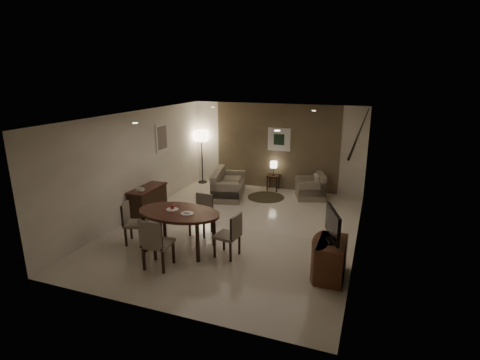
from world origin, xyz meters
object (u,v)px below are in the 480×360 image
at_px(chair_left, 136,223).
at_px(armchair, 310,186).
at_px(console_desk, 148,201).
at_px(sofa, 229,184).
at_px(dining_table, 180,230).
at_px(floor_lamp, 202,157).
at_px(chair_right, 227,235).
at_px(chair_near, 158,242).
at_px(side_table, 273,183).
at_px(chair_far, 200,215).
at_px(tv_cabinet, 331,259).

height_order(chair_left, armchair, chair_left).
distance_m(console_desk, sofa, 2.60).
bearing_deg(armchair, sofa, -92.63).
xyz_separation_m(console_desk, dining_table, (1.74, -1.45, 0.04)).
bearing_deg(floor_lamp, armchair, -5.39).
distance_m(console_desk, chair_right, 3.14).
xyz_separation_m(console_desk, chair_near, (1.74, -2.28, 0.13)).
relative_size(console_desk, dining_table, 0.67).
relative_size(chair_near, sofa, 0.62).
bearing_deg(side_table, console_desk, -127.47).
xyz_separation_m(console_desk, chair_right, (2.81, -1.41, 0.09)).
distance_m(console_desk, armchair, 4.71).
height_order(dining_table, floor_lamp, floor_lamp).
relative_size(chair_near, side_table, 2.11).
bearing_deg(chair_far, sofa, 101.54).
bearing_deg(side_table, floor_lamp, -179.24).
bearing_deg(dining_table, chair_left, -175.49).
xyz_separation_m(chair_left, armchair, (3.02, 4.39, -0.09)).
height_order(sofa, floor_lamp, floor_lamp).
height_order(tv_cabinet, side_table, tv_cabinet).
bearing_deg(chair_near, chair_left, -38.40).
relative_size(chair_near, armchair, 1.21).
bearing_deg(side_table, armchair, -17.17).
height_order(chair_far, armchair, chair_far).
bearing_deg(chair_far, armchair, 64.01).
relative_size(chair_near, chair_right, 1.11).
xyz_separation_m(chair_far, sofa, (-0.44, 2.82, -0.07)).
relative_size(tv_cabinet, dining_table, 0.50).
bearing_deg(chair_near, side_table, -100.14).
bearing_deg(tv_cabinet, chair_left, -179.61).
relative_size(chair_right, side_table, 1.91).
distance_m(console_desk, chair_near, 2.87).
xyz_separation_m(dining_table, armchair, (1.99, 4.31, -0.05)).
bearing_deg(floor_lamp, dining_table, -69.67).
bearing_deg(dining_table, console_desk, 140.31).
bearing_deg(side_table, tv_cabinet, -63.20).
bearing_deg(chair_right, chair_far, -120.81).
relative_size(chair_left, chair_right, 1.00).
relative_size(sofa, floor_lamp, 0.92).
bearing_deg(armchair, side_table, -125.62).
relative_size(dining_table, chair_left, 1.94).
relative_size(console_desk, armchair, 1.43).
bearing_deg(tv_cabinet, console_desk, 162.95).
relative_size(chair_far, floor_lamp, 0.52).
height_order(chair_right, armchair, chair_right).
bearing_deg(sofa, console_desk, 134.38).
bearing_deg(chair_left, sofa, -28.49).
height_order(console_desk, dining_table, dining_table).
distance_m(chair_left, armchair, 5.33).
distance_m(chair_near, sofa, 4.49).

